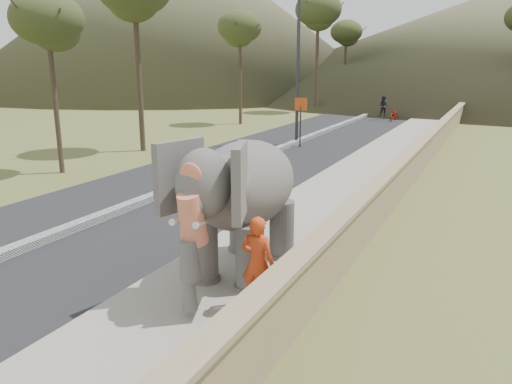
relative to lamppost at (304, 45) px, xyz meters
The scene contains 11 objects.
ground 18.88m from the lamppost, 75.10° to the right, with size 160.00×160.00×0.00m, color olive.
road 9.04m from the lamppost, 92.33° to the right, with size 7.00×120.00×0.03m, color black.
median 8.99m from the lamppost, 92.33° to the right, with size 0.35×120.00×0.22m, color black.
walkway 10.15m from the lamppost, 58.39° to the right, with size 3.00×120.00×0.15m, color #9E9687.
parapet 10.82m from the lamppost, 50.25° to the right, with size 0.30×120.00×1.10m, color tan.
lamppost is the anchor object (origin of this frame).
signboard 3.33m from the lamppost, 76.50° to the right, with size 0.60×0.08×2.40m.
hill_left 50.44m from the lamppost, 131.71° to the left, with size 60.00×60.00×22.00m, color brown.
elephant_and_man 16.54m from the lamppost, 73.09° to the right, with size 2.26×3.77×2.66m.
motorcyclist 13.51m from the lamppost, 81.75° to the left, with size 1.49×1.78×1.75m.
trees 13.99m from the lamppost, 64.08° to the left, with size 48.57×40.98×9.77m.
Camera 1 is at (4.22, -6.02, 4.11)m, focal length 35.00 mm.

